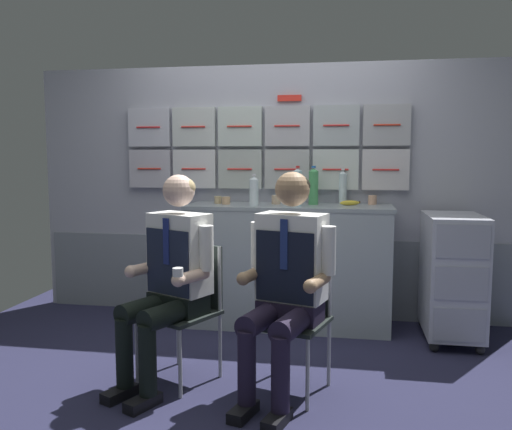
% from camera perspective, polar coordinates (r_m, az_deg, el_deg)
% --- Properties ---
extents(ground, '(4.80, 4.80, 0.04)m').
position_cam_1_polar(ground, '(3.51, -1.42, -17.23)').
color(ground, '#24243F').
extents(galley_bulkhead, '(4.20, 0.14, 2.15)m').
position_cam_1_polar(galley_bulkhead, '(4.58, 1.76, 2.65)').
color(galley_bulkhead, '#A7A8B9').
rests_on(galley_bulkhead, ground).
extents(galley_counter, '(1.64, 0.53, 0.99)m').
position_cam_1_polar(galley_counter, '(4.36, 3.54, -5.41)').
color(galley_counter, '#96A2A9').
rests_on(galley_counter, ground).
extents(service_trolley, '(0.40, 0.65, 0.95)m').
position_cam_1_polar(service_trolley, '(4.24, 20.31, -5.96)').
color(service_trolley, black).
rests_on(service_trolley, ground).
extents(folding_chair_left, '(0.53, 0.53, 0.83)m').
position_cam_1_polar(folding_chair_left, '(3.39, -7.20, -8.68)').
color(folding_chair_left, '#A8AAAF').
rests_on(folding_chair_left, ground).
extents(crew_member_left, '(0.58, 0.70, 1.27)m').
position_cam_1_polar(crew_member_left, '(3.23, -9.15, -5.92)').
color(crew_member_left, black).
rests_on(crew_member_left, ground).
extents(folding_chair_right, '(0.50, 0.50, 0.83)m').
position_cam_1_polar(folding_chair_right, '(3.22, 4.36, -9.44)').
color(folding_chair_right, '#A8AAAF').
rests_on(folding_chair_right, ground).
extents(crew_member_right, '(0.55, 0.70, 1.30)m').
position_cam_1_polar(crew_member_right, '(3.03, 3.28, -6.38)').
color(crew_member_right, black).
rests_on(crew_member_right, ground).
extents(water_bottle_tall, '(0.06, 0.06, 0.29)m').
position_cam_1_polar(water_bottle_tall, '(4.44, 9.29, 2.98)').
color(water_bottle_tall, silver).
rests_on(water_bottle_tall, galley_counter).
extents(water_bottle_clear, '(0.07, 0.07, 0.32)m').
position_cam_1_polar(water_bottle_clear, '(4.19, 4.48, 3.02)').
color(water_bottle_clear, '#AEDBE5').
rests_on(water_bottle_clear, galley_counter).
extents(water_bottle_blue_cap, '(0.07, 0.07, 0.25)m').
position_cam_1_polar(water_bottle_blue_cap, '(4.22, -0.22, 2.62)').
color(water_bottle_blue_cap, silver).
rests_on(water_bottle_blue_cap, galley_counter).
extents(sparkling_bottle_green, '(0.08, 0.08, 0.31)m').
position_cam_1_polar(sparkling_bottle_green, '(4.33, 6.18, 3.09)').
color(sparkling_bottle_green, '#4AA05C').
rests_on(sparkling_bottle_green, galley_counter).
extents(espresso_cup_small, '(0.07, 0.07, 0.07)m').
position_cam_1_polar(espresso_cup_small, '(4.36, 2.17, 1.68)').
color(espresso_cup_small, tan).
rests_on(espresso_cup_small, galley_counter).
extents(paper_cup_tan, '(0.07, 0.07, 0.07)m').
position_cam_1_polar(paper_cup_tan, '(4.42, 12.38, 1.62)').
color(paper_cup_tan, tan).
rests_on(paper_cup_tan, galley_counter).
extents(coffee_cup_spare, '(0.06, 0.06, 0.06)m').
position_cam_1_polar(coffee_cup_spare, '(4.43, -4.10, 1.67)').
color(coffee_cup_spare, tan).
rests_on(coffee_cup_spare, galley_counter).
extents(paper_cup_blue, '(0.07, 0.07, 0.06)m').
position_cam_1_polar(paper_cup_blue, '(4.36, -3.23, 1.59)').
color(paper_cup_blue, tan).
rests_on(paper_cup_blue, galley_counter).
extents(snack_banana, '(0.17, 0.10, 0.04)m').
position_cam_1_polar(snack_banana, '(4.31, 10.04, 1.30)').
color(snack_banana, yellow).
rests_on(snack_banana, galley_counter).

